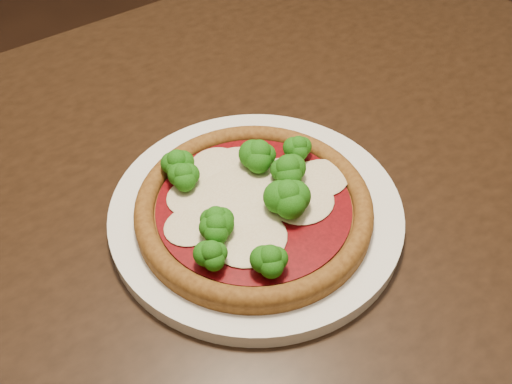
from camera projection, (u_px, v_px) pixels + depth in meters
floor at (277, 317)px, 1.40m from camera, size 4.00×4.00×0.00m
dining_table at (241, 231)px, 0.73m from camera, size 1.24×0.88×0.75m
plate at (256, 212)px, 0.62m from camera, size 0.32×0.32×0.02m
pizza at (253, 203)px, 0.59m from camera, size 0.25×0.25×0.06m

